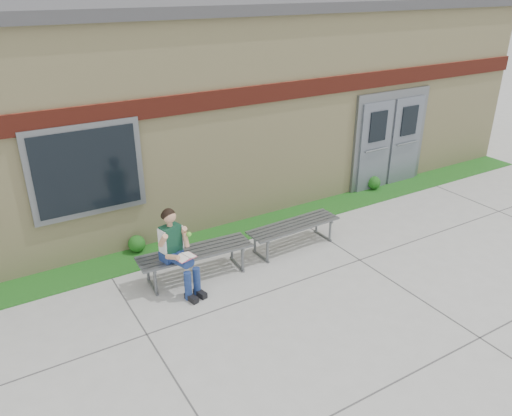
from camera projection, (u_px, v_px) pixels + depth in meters
ground at (334, 290)px, 8.11m from camera, size 80.00×80.00×0.00m
grass_strip at (252, 227)px, 10.13m from camera, size 16.00×0.80×0.02m
school_building at (180, 94)px, 11.89m from camera, size 16.20×6.22×4.20m
bench_left at (195, 257)px, 8.33m from camera, size 1.95×0.65×0.50m
bench_right at (294, 229)px, 9.27m from camera, size 1.84×0.57×0.47m
girl at (177, 249)px, 7.84m from camera, size 0.55×0.84×1.39m
shrub_mid at (137, 244)px, 9.16m from camera, size 0.31×0.31×0.31m
shrub_east at (374, 183)px, 11.91m from camera, size 0.31×0.31×0.31m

